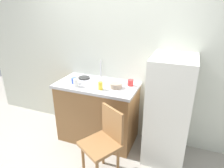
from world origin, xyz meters
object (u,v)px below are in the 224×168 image
object	(u,v)px
cup_white	(76,83)
hotplate	(84,78)
chair	(104,141)
cup_red	(130,83)
cup_blue	(74,81)
cup_yellow	(100,86)
refrigerator	(169,110)
terracotta_bowl	(116,86)

from	to	relation	value
cup_white	hotplate	bearing A→B (deg)	99.95
chair	cup_red	size ratio (longest dim) A/B	10.34
cup_blue	cup_red	distance (m)	0.80
hotplate	cup_red	xyz separation A→B (m)	(0.74, -0.01, 0.03)
chair	cup_yellow	xyz separation A→B (m)	(-0.25, 0.47, 0.48)
refrigerator	terracotta_bowl	bearing A→B (deg)	-177.66
chair	hotplate	size ratio (longest dim) A/B	5.24
chair	cup_yellow	world-z (taller)	cup_yellow
cup_white	terracotta_bowl	bearing A→B (deg)	16.81
chair	cup_blue	bearing A→B (deg)	172.07
terracotta_bowl	hotplate	bearing A→B (deg)	164.42
refrigerator	hotplate	distance (m)	1.33
chair	hotplate	xyz separation A→B (m)	(-0.66, 0.76, 0.44)
terracotta_bowl	cup_yellow	world-z (taller)	cup_yellow
chair	cup_white	distance (m)	0.89
terracotta_bowl	chair	bearing A→B (deg)	-82.44
terracotta_bowl	hotplate	xyz separation A→B (m)	(-0.58, 0.16, -0.02)
terracotta_bowl	cup_white	size ratio (longest dim) A/B	1.45
refrigerator	terracotta_bowl	xyz separation A→B (m)	(-0.72, -0.03, 0.25)
chair	cup_white	bearing A→B (deg)	173.75
hotplate	cup_blue	world-z (taller)	cup_blue
cup_yellow	refrigerator	bearing A→B (deg)	10.03
chair	cup_yellow	distance (m)	0.72
cup_white	cup_red	xyz separation A→B (m)	(0.69, 0.31, -0.01)
cup_blue	cup_yellow	size ratio (longest dim) A/B	0.74
refrigerator	cup_yellow	world-z (taller)	refrigerator
cup_white	cup_red	size ratio (longest dim) A/B	1.26
cup_blue	cup_white	xyz separation A→B (m)	(0.08, -0.09, 0.01)
refrigerator	cup_blue	distance (m)	1.36
terracotta_bowl	cup_yellow	size ratio (longest dim) A/B	1.44
cup_blue	cup_white	size ratio (longest dim) A/B	0.75
terracotta_bowl	cup_yellow	xyz separation A→B (m)	(-0.17, -0.13, 0.02)
cup_yellow	chair	bearing A→B (deg)	-61.49
cup_blue	terracotta_bowl	bearing A→B (deg)	6.21
cup_yellow	cup_red	xyz separation A→B (m)	(0.33, 0.28, -0.01)
chair	cup_white	size ratio (longest dim) A/B	8.22
refrigerator	chair	xyz separation A→B (m)	(-0.64, -0.62, -0.21)
cup_white	refrigerator	bearing A→B (deg)	8.61
chair	cup_blue	xyz separation A→B (m)	(-0.69, 0.53, 0.47)
terracotta_bowl	cup_blue	distance (m)	0.62
cup_blue	cup_red	bearing A→B (deg)	15.68
chair	cup_blue	size ratio (longest dim) A/B	11.01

